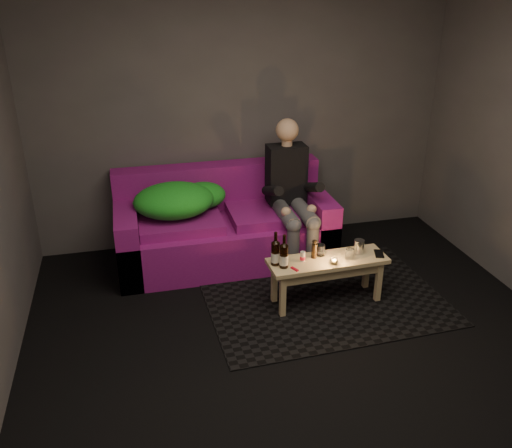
{
  "coord_description": "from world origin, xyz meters",
  "views": [
    {
      "loc": [
        -1.1,
        -2.73,
        2.46
      ],
      "look_at": [
        -0.07,
        1.46,
        0.48
      ],
      "focal_mm": 38.0,
      "sensor_mm": 36.0,
      "label": 1
    }
  ],
  "objects_px": {
    "beer_bottle_a": "(275,253)",
    "person": "(291,191)",
    "sofa": "(224,228)",
    "steel_cup": "(359,247)",
    "coffee_table": "(327,267)",
    "beer_bottle_b": "(284,256)"
  },
  "relations": [
    {
      "from": "sofa",
      "to": "beer_bottle_b",
      "type": "relative_size",
      "value": 7.1
    },
    {
      "from": "steel_cup",
      "to": "sofa",
      "type": "bearing_deg",
      "value": 135.62
    },
    {
      "from": "steel_cup",
      "to": "coffee_table",
      "type": "bearing_deg",
      "value": -172.03
    },
    {
      "from": "beer_bottle_a",
      "to": "sofa",
      "type": "bearing_deg",
      "value": 103.77
    },
    {
      "from": "sofa",
      "to": "beer_bottle_a",
      "type": "bearing_deg",
      "value": -76.23
    },
    {
      "from": "person",
      "to": "coffee_table",
      "type": "height_order",
      "value": "person"
    },
    {
      "from": "beer_bottle_b",
      "to": "coffee_table",
      "type": "bearing_deg",
      "value": 6.4
    },
    {
      "from": "sofa",
      "to": "coffee_table",
      "type": "relative_size",
      "value": 2.01
    },
    {
      "from": "person",
      "to": "coffee_table",
      "type": "relative_size",
      "value": 1.34
    },
    {
      "from": "person",
      "to": "coffee_table",
      "type": "xyz_separation_m",
      "value": [
        0.07,
        -0.81,
        -0.35
      ]
    },
    {
      "from": "beer_bottle_a",
      "to": "person",
      "type": "bearing_deg",
      "value": 65.15
    },
    {
      "from": "coffee_table",
      "to": "steel_cup",
      "type": "relative_size",
      "value": 8.43
    },
    {
      "from": "beer_bottle_b",
      "to": "steel_cup",
      "type": "distance_m",
      "value": 0.67
    },
    {
      "from": "sofa",
      "to": "steel_cup",
      "type": "bearing_deg",
      "value": -44.38
    },
    {
      "from": "person",
      "to": "coffee_table",
      "type": "distance_m",
      "value": 0.89
    },
    {
      "from": "sofa",
      "to": "person",
      "type": "height_order",
      "value": "person"
    },
    {
      "from": "coffee_table",
      "to": "steel_cup",
      "type": "bearing_deg",
      "value": 7.97
    },
    {
      "from": "beer_bottle_a",
      "to": "beer_bottle_b",
      "type": "relative_size",
      "value": 1.01
    },
    {
      "from": "beer_bottle_a",
      "to": "coffee_table",
      "type": "bearing_deg",
      "value": -1.95
    },
    {
      "from": "coffee_table",
      "to": "beer_bottle_a",
      "type": "distance_m",
      "value": 0.47
    },
    {
      "from": "sofa",
      "to": "beer_bottle_b",
      "type": "distance_m",
      "value": 1.07
    },
    {
      "from": "coffee_table",
      "to": "steel_cup",
      "type": "distance_m",
      "value": 0.31
    }
  ]
}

